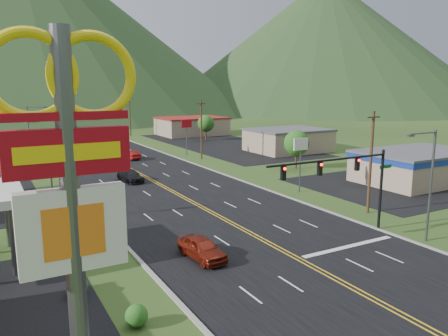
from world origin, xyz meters
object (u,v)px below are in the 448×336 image
streetlight_west (31,128)px  car_red_near (202,249)px  car_red_far (131,155)px  car_dark_mid (130,176)px  streetlight_east (429,178)px  pylon_sign (70,188)px  traffic_signal (348,174)px

streetlight_west → car_red_near: size_ratio=1.92×
car_red_far → car_dark_mid: bearing=64.8°
streetlight_east → streetlight_west: size_ratio=1.00×
pylon_sign → car_dark_mid: 44.52m
traffic_signal → streetlight_west: streetlight_west is taller
pylon_sign → car_red_near: size_ratio=2.99×
streetlight_west → car_red_far: streetlight_west is taller
pylon_sign → streetlight_east: pylon_sign is taller
streetlight_east → streetlight_west: same height
pylon_sign → traffic_signal: size_ratio=1.07×
pylon_sign → traffic_signal: (23.48, 12.00, -3.97)m
traffic_signal → car_red_far: size_ratio=2.84×
traffic_signal → car_dark_mid: (-9.16, 29.29, -4.57)m
streetlight_east → traffic_signal: bearing=139.6°
streetlight_west → car_red_near: 55.07m
pylon_sign → car_red_near: bearing=50.7°
traffic_signal → streetlight_east: bearing=-40.4°
car_dark_mid → car_red_far: bearing=66.3°
car_dark_mid → car_red_far: size_ratio=1.14×
pylon_sign → streetlight_east: 29.58m
streetlight_west → streetlight_east: bearing=-69.1°
car_dark_mid → streetlight_west: bearing=102.6°
streetlight_east → streetlight_west: (-22.86, 60.00, 0.00)m
streetlight_east → car_red_far: (-8.40, 50.38, -4.42)m
traffic_signal → car_dark_mid: traffic_signal is taller
streetlight_east → car_red_near: bearing=162.6°
streetlight_west → car_dark_mid: size_ratio=1.71×
car_red_far → traffic_signal: bearing=87.1°
car_dark_mid → car_red_far: car_dark_mid is taller
streetlight_east → streetlight_west: 64.21m
streetlight_east → streetlight_west: bearing=110.9°
traffic_signal → car_dark_mid: 31.03m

